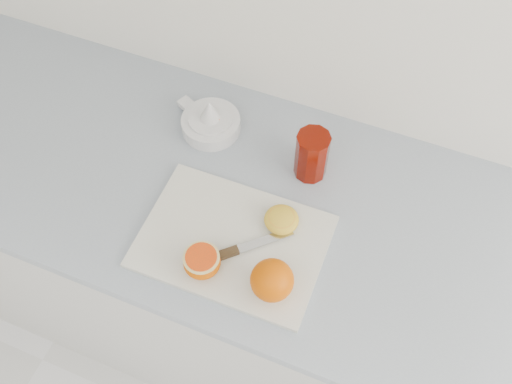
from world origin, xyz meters
TOP-DOWN VIEW (x-y plane):
  - counter at (0.13, 1.70)m, footprint 2.59×0.64m
  - cutting_board at (0.20, 1.58)m, footprint 0.39×0.28m
  - whole_orange at (0.32, 1.50)m, footprint 0.09×0.09m
  - half_orange at (0.17, 1.50)m, footprint 0.08×0.08m
  - squeezed_shell at (0.28, 1.65)m, footprint 0.07×0.07m
  - paring_knife at (0.20, 1.54)m, footprint 0.17×0.16m
  - citrus_juicer at (0.03, 1.84)m, footprint 0.18×0.14m
  - red_tumbler at (0.29, 1.81)m, footprint 0.08×0.08m

SIDE VIEW (x-z plane):
  - counter at x=0.13m, z-range 0.00..0.89m
  - cutting_board at x=0.20m, z-range 0.89..0.90m
  - paring_knife at x=0.20m, z-range 0.90..0.92m
  - citrus_juicer at x=0.03m, z-range 0.87..0.96m
  - squeezed_shell at x=0.28m, z-range 0.90..0.93m
  - half_orange at x=0.17m, z-range 0.90..0.95m
  - whole_orange at x=0.32m, z-range 0.90..0.99m
  - red_tumbler at x=0.29m, z-range 0.89..1.01m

